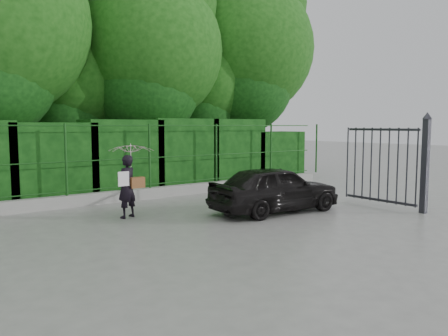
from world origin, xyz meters
TOP-DOWN VIEW (x-y plane):
  - ground at (0.00, 0.00)m, footprint 80.00×80.00m
  - kerb at (0.00, 4.50)m, footprint 14.00×0.25m
  - fence at (0.22, 4.50)m, footprint 14.13×0.06m
  - hedge at (0.05, 5.50)m, footprint 14.20×1.20m
  - trees at (1.14, 7.74)m, footprint 17.10×6.15m
  - gate at (4.60, -0.72)m, footprint 0.22×2.33m
  - woman at (-1.09, 2.50)m, footprint 0.98×1.00m
  - car at (1.91, 0.99)m, footprint 3.35×1.53m

SIDE VIEW (x-z plane):
  - ground at x=0.00m, z-range 0.00..0.00m
  - kerb at x=0.00m, z-range 0.00..0.30m
  - car at x=1.91m, z-range 0.00..1.12m
  - hedge at x=0.05m, z-range -0.08..2.19m
  - woman at x=-1.09m, z-range 0.27..1.93m
  - gate at x=4.60m, z-range 0.01..2.37m
  - fence at x=0.22m, z-range 0.30..2.10m
  - trees at x=1.14m, z-range 0.58..8.66m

